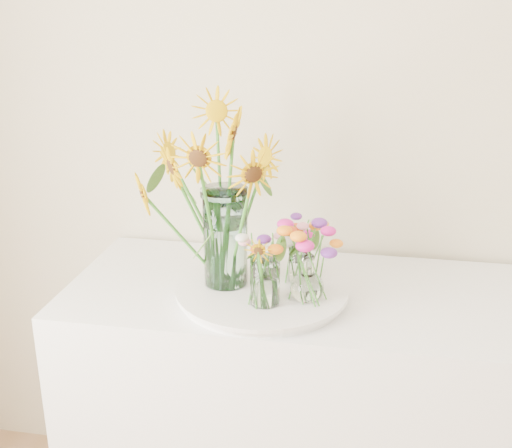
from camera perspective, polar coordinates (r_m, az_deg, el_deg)
name	(u,v)px	position (r m, az deg, el deg)	size (l,w,h in m)	color
counter	(308,423)	(2.07, 4.60, -17.18)	(1.40, 0.60, 0.90)	white
tray	(262,294)	(1.79, 0.54, -6.20)	(0.45, 0.45, 0.03)	white
mason_jar	(225,237)	(1.76, -2.73, -1.20)	(0.12, 0.12, 0.28)	#A6D1D1
sunflower_bouquet	(225,194)	(1.72, -2.80, 2.69)	(0.74, 0.74, 0.53)	#DAA704
small_vase_a	(265,282)	(1.67, 0.81, -5.16)	(0.08, 0.08, 0.13)	white
wildflower_posy_a	(265,266)	(1.65, 0.81, -3.74)	(0.20, 0.20, 0.22)	orange
small_vase_b	(307,278)	(1.70, 4.58, -4.82)	(0.09, 0.09, 0.13)	white
wildflower_posy_b	(308,262)	(1.68, 4.62, -3.42)	(0.21, 0.21, 0.22)	orange
small_vase_c	(299,265)	(1.81, 3.86, -3.63)	(0.06, 0.06, 0.11)	white
wildflower_posy_c	(300,250)	(1.79, 3.89, -2.31)	(0.19, 0.19, 0.20)	orange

